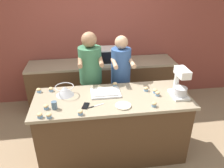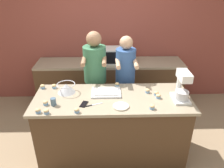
{
  "view_description": "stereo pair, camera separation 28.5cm",
  "coord_description": "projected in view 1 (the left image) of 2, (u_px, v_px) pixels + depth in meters",
  "views": [
    {
      "loc": [
        -0.35,
        -2.48,
        2.42
      ],
      "look_at": [
        0.0,
        0.04,
        1.13
      ],
      "focal_mm": 35.0,
      "sensor_mm": 36.0,
      "label": 1
    },
    {
      "loc": [
        -0.07,
        -2.51,
        2.42
      ],
      "look_at": [
        0.0,
        0.04,
        1.13
      ],
      "focal_mm": 35.0,
      "sensor_mm": 36.0,
      "label": 2
    }
  ],
  "objects": [
    {
      "name": "cupcake_5",
      "position": [
        51.0,
        89.0,
        3.04
      ],
      "size": [
        0.06,
        0.06,
        0.06
      ],
      "color": "#759EC6",
      "rests_on": "island_counter"
    },
    {
      "name": "cupcake_1",
      "position": [
        154.0,
        104.0,
        2.69
      ],
      "size": [
        0.06,
        0.06,
        0.06
      ],
      "color": "#759EC6",
      "rests_on": "island_counter"
    },
    {
      "name": "cupcake_6",
      "position": [
        155.0,
        91.0,
        3.0
      ],
      "size": [
        0.06,
        0.06,
        0.06
      ],
      "color": "#759EC6",
      "rests_on": "island_counter"
    },
    {
      "name": "person_right",
      "position": [
        121.0,
        81.0,
        3.56
      ],
      "size": [
        0.33,
        0.49,
        1.61
      ],
      "color": "brown",
      "rests_on": "ground_plane"
    },
    {
      "name": "cupcake_2",
      "position": [
        49.0,
        115.0,
        2.48
      ],
      "size": [
        0.06,
        0.06,
        0.06
      ],
      "color": "#759EC6",
      "rests_on": "island_counter"
    },
    {
      "name": "person_left",
      "position": [
        91.0,
        82.0,
        3.49
      ],
      "size": [
        0.36,
        0.52,
        1.68
      ],
      "color": "#232328",
      "rests_on": "ground_plane"
    },
    {
      "name": "microwave_oven",
      "position": [
        110.0,
        55.0,
        4.11
      ],
      "size": [
        0.55,
        0.33,
        0.28
      ],
      "color": "silver",
      "rests_on": "back_counter"
    },
    {
      "name": "cupcake_9",
      "position": [
        46.0,
        107.0,
        2.64
      ],
      "size": [
        0.06,
        0.06,
        0.06
      ],
      "color": "#759EC6",
      "rests_on": "island_counter"
    },
    {
      "name": "drinking_glass",
      "position": [
        54.0,
        105.0,
        2.64
      ],
      "size": [
        0.07,
        0.07,
        0.1
      ],
      "color": "slate",
      "rests_on": "island_counter"
    },
    {
      "name": "cupcake_3",
      "position": [
        158.0,
        94.0,
        2.93
      ],
      "size": [
        0.06,
        0.06,
        0.06
      ],
      "color": "#759EC6",
      "rests_on": "island_counter"
    },
    {
      "name": "mixing_bowl",
      "position": [
        65.0,
        90.0,
        2.93
      ],
      "size": [
        0.25,
        0.25,
        0.13
      ],
      "color": "#BCBCC1",
      "rests_on": "island_counter"
    },
    {
      "name": "cupcake_8",
      "position": [
        146.0,
        89.0,
        3.05
      ],
      "size": [
        0.06,
        0.06,
        0.06
      ],
      "color": "#759EC6",
      "rests_on": "island_counter"
    },
    {
      "name": "island_counter",
      "position": [
        112.0,
        126.0,
        3.11
      ],
      "size": [
        2.09,
        0.81,
        0.95
      ],
      "color": "#4C331E",
      "rests_on": "ground_plane"
    },
    {
      "name": "knife",
      "position": [
        95.0,
        106.0,
        2.71
      ],
      "size": [
        0.21,
        0.1,
        0.01
      ],
      "color": "#BCBCC1",
      "rests_on": "island_counter"
    },
    {
      "name": "back_counter",
      "position": [
        103.0,
        84.0,
        4.36
      ],
      "size": [
        2.8,
        0.6,
        0.91
      ],
      "color": "#4C331E",
      "rests_on": "ground_plane"
    },
    {
      "name": "cupcake_10",
      "position": [
        80.0,
        112.0,
        2.53
      ],
      "size": [
        0.06,
        0.06,
        0.06
      ],
      "color": "#759EC6",
      "rests_on": "island_counter"
    },
    {
      "name": "back_wall",
      "position": [
        100.0,
        35.0,
        4.27
      ],
      "size": [
        10.0,
        0.06,
        2.7
      ],
      "color": "brown",
      "rests_on": "ground_plane"
    },
    {
      "name": "cupcake_0",
      "position": [
        39.0,
        90.0,
        3.02
      ],
      "size": [
        0.06,
        0.06,
        0.06
      ],
      "color": "#759EC6",
      "rests_on": "island_counter"
    },
    {
      "name": "baking_tray",
      "position": [
        106.0,
        92.0,
        2.98
      ],
      "size": [
        0.4,
        0.29,
        0.04
      ],
      "color": "silver",
      "rests_on": "island_counter"
    },
    {
      "name": "stand_mixer",
      "position": [
        180.0,
        84.0,
        2.86
      ],
      "size": [
        0.2,
        0.3,
        0.4
      ],
      "color": "white",
      "rests_on": "island_counter"
    },
    {
      "name": "cupcake_7",
      "position": [
        40.0,
        115.0,
        2.48
      ],
      "size": [
        0.06,
        0.06,
        0.06
      ],
      "color": "#759EC6",
      "rests_on": "island_counter"
    },
    {
      "name": "small_plate",
      "position": [
        123.0,
        106.0,
        2.7
      ],
      "size": [
        0.2,
        0.2,
        0.02
      ],
      "color": "beige",
      "rests_on": "island_counter"
    },
    {
      "name": "cupcake_4",
      "position": [
        115.0,
        84.0,
        3.18
      ],
      "size": [
        0.06,
        0.06,
        0.06
      ],
      "color": "#759EC6",
      "rests_on": "island_counter"
    },
    {
      "name": "cell_phone",
      "position": [
        86.0,
        106.0,
        2.71
      ],
      "size": [
        0.11,
        0.16,
        0.01
      ],
      "color": "black",
      "rests_on": "island_counter"
    },
    {
      "name": "ground_plane",
      "position": [
        112.0,
        151.0,
        3.33
      ],
      "size": [
        16.0,
        16.0,
        0.0
      ],
      "primitive_type": "plane",
      "color": "#937A5B"
    }
  ]
}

